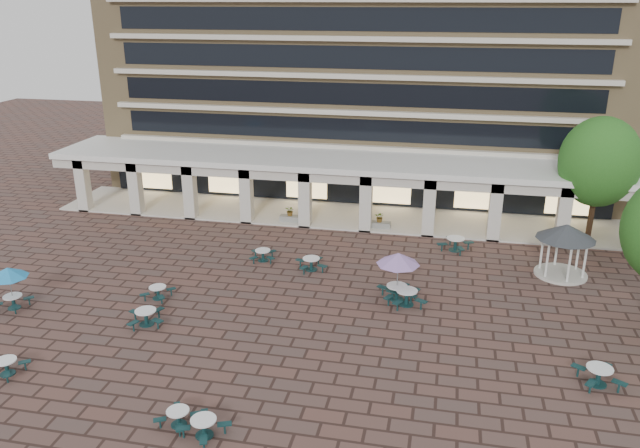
{
  "coord_description": "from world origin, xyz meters",
  "views": [
    {
      "loc": [
        7.27,
        -27.38,
        15.05
      ],
      "look_at": [
        0.91,
        3.0,
        3.73
      ],
      "focal_mm": 35.0,
      "sensor_mm": 36.0,
      "label": 1
    }
  ],
  "objects_px": {
    "picnic_table_0": "(6,366)",
    "gazebo": "(566,238)",
    "picnic_table_2": "(204,426)",
    "planter_right": "(380,222)",
    "picnic_table_1": "(178,416)",
    "planter_left": "(290,216)"
  },
  "relations": [
    {
      "from": "picnic_table_0",
      "to": "gazebo",
      "type": "xyz_separation_m",
      "value": [
        24.49,
        15.37,
        1.91
      ]
    },
    {
      "from": "picnic_table_2",
      "to": "planter_right",
      "type": "height_order",
      "value": "planter_right"
    },
    {
      "from": "picnic_table_0",
      "to": "picnic_table_1",
      "type": "distance_m",
      "value": 8.67
    },
    {
      "from": "picnic_table_0",
      "to": "gazebo",
      "type": "height_order",
      "value": "gazebo"
    },
    {
      "from": "picnic_table_0",
      "to": "planter_right",
      "type": "height_order",
      "value": "planter_right"
    },
    {
      "from": "picnic_table_2",
      "to": "planter_right",
      "type": "xyz_separation_m",
      "value": [
        3.73,
        22.83,
        0.06
      ]
    },
    {
      "from": "planter_right",
      "to": "picnic_table_2",
      "type": "bearing_deg",
      "value": -99.28
    },
    {
      "from": "picnic_table_1",
      "to": "planter_right",
      "type": "distance_m",
      "value": 22.98
    },
    {
      "from": "picnic_table_2",
      "to": "planter_right",
      "type": "relative_size",
      "value": 1.31
    },
    {
      "from": "picnic_table_1",
      "to": "gazebo",
      "type": "relative_size",
      "value": 0.52
    },
    {
      "from": "gazebo",
      "to": "planter_left",
      "type": "bearing_deg",
      "value": 162.66
    },
    {
      "from": "picnic_table_0",
      "to": "planter_left",
      "type": "bearing_deg",
      "value": 78.78
    },
    {
      "from": "gazebo",
      "to": "planter_left",
      "type": "height_order",
      "value": "gazebo"
    },
    {
      "from": "picnic_table_0",
      "to": "gazebo",
      "type": "relative_size",
      "value": 0.51
    },
    {
      "from": "picnic_table_1",
      "to": "picnic_table_2",
      "type": "height_order",
      "value": "picnic_table_2"
    },
    {
      "from": "picnic_table_0",
      "to": "picnic_table_2",
      "type": "height_order",
      "value": "picnic_table_2"
    },
    {
      "from": "picnic_table_2",
      "to": "gazebo",
      "type": "relative_size",
      "value": 0.6
    },
    {
      "from": "planter_left",
      "to": "picnic_table_0",
      "type": "bearing_deg",
      "value": -108.72
    },
    {
      "from": "planter_right",
      "to": "picnic_table_0",
      "type": "bearing_deg",
      "value": -122.78
    },
    {
      "from": "picnic_table_1",
      "to": "planter_right",
      "type": "xyz_separation_m",
      "value": [
        4.89,
        22.46,
        0.1
      ]
    },
    {
      "from": "picnic_table_0",
      "to": "picnic_table_1",
      "type": "bearing_deg",
      "value": -3.45
    },
    {
      "from": "picnic_table_2",
      "to": "planter_left",
      "type": "bearing_deg",
      "value": 120.87
    }
  ]
}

